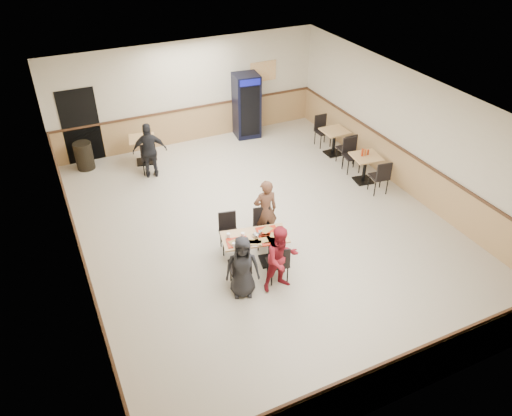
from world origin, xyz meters
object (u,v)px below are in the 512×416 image
main_table (255,246)px  back_table (143,146)px  lone_diner (150,151)px  diner_woman_left (242,267)px  diner_woman_right (281,259)px  side_table_far (334,138)px  side_table_near (365,165)px  trash_bin (84,156)px  diner_man_opposite (265,211)px  pepsi_cooler (247,106)px

main_table → back_table: (-0.93, 5.32, 0.03)m
lone_diner → diner_woman_left: bearing=107.2°
main_table → lone_diner: (-0.93, 4.47, 0.29)m
diner_woman_right → side_table_far: diner_woman_right is taller
side_table_near → trash_bin: bearing=149.5°
diner_woman_right → main_table: bearing=101.2°
diner_man_opposite → main_table: bearing=55.8°
main_table → diner_woman_left: 0.92m
lone_diner → side_table_near: bearing=165.3°
diner_woman_right → side_table_near: size_ratio=1.80×
main_table → side_table_near: side_table_near is taller
diner_woman_left → main_table: bearing=71.2°
back_table → pepsi_cooler: pepsi_cooler is taller
lone_diner → trash_bin: size_ratio=1.99×
main_table → diner_man_opposite: diner_man_opposite is taller
side_table_near → trash_bin: size_ratio=1.04×
diner_woman_left → back_table: size_ratio=1.60×
back_table → side_table_near: bearing=-35.1°
lone_diner → side_table_near: lone_diner is taller
main_table → diner_woman_left: bearing=-117.9°
diner_man_opposite → side_table_near: bearing=-156.1°
side_table_far → diner_woman_left: bearing=-138.4°
diner_woman_right → lone_diner: 5.43m
main_table → side_table_far: (4.14, 3.49, 0.02)m
diner_woman_left → lone_diner: size_ratio=0.87×
side_table_near → pepsi_cooler: bearing=112.7°
lone_diner → side_table_near: (4.95, -2.64, -0.26)m
diner_man_opposite → pepsi_cooler: 5.34m
back_table → diner_woman_left: bearing=-86.6°
diner_woman_left → back_table: (-0.35, 6.01, -0.16)m
lone_diner → pepsi_cooler: pepsi_cooler is taller
main_table → trash_bin: bearing=125.5°
main_table → side_table_far: bearing=52.0°
side_table_far → lone_diner: bearing=169.1°
main_table → side_table_far: 5.42m
side_table_near → side_table_far: size_ratio=1.06×
lone_diner → pepsi_cooler: size_ratio=0.79×
diner_woman_right → diner_woman_left: bearing=168.8°
side_table_far → trash_bin: 6.97m
diner_woman_left → diner_man_opposite: bearing=71.2°
back_table → pepsi_cooler: bearing=6.7°
back_table → main_table: bearing=-80.1°
diner_woman_left → side_table_far: bearing=62.6°
diner_woman_right → diner_man_opposite: bearing=75.5°
diner_woman_right → lone_diner: lone_diner is taller
trash_bin → lone_diner: bearing=-37.7°
side_table_far → back_table: back_table is taller
lone_diner → diner_man_opposite: bearing=125.1°
back_table → pepsi_cooler: 3.39m
diner_man_opposite → lone_diner: (-1.51, 3.78, 0.02)m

